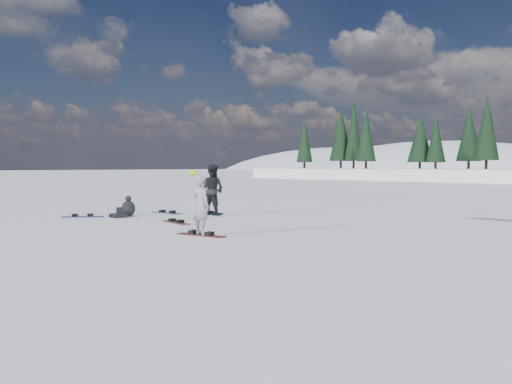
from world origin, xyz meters
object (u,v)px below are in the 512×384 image
snowboarder_man (213,190)px  snowboard_loose_c (167,213)px  gear_bag (123,211)px  snowboard_loose_a (83,217)px  snowboarder_woman (201,205)px  snowboard_loose_b (176,223)px  seated_rider (127,209)px

snowboarder_man → snowboard_loose_c: snowboarder_man is taller
gear_bag → snowboard_loose_a: size_ratio=0.30×
snowboard_loose_a → gear_bag: bearing=24.5°
snowboarder_man → gear_bag: (-2.37, -2.51, -0.83)m
snowboarder_woman → snowboarder_man: bearing=-38.6°
snowboarder_woman → gear_bag: (-6.59, 1.53, -0.69)m
snowboarder_woman → gear_bag: bearing=-7.9°
snowboard_loose_c → snowboard_loose_b: (2.99, -1.77, 0.00)m
snowboarder_man → gear_bag: snowboarder_man is taller
snowboarder_woman → snowboarder_man: 5.84m
snowboarder_man → snowboarder_woman: bearing=123.1°
snowboarder_man → snowboard_loose_b: size_ratio=1.30×
gear_bag → snowboarder_man: bearing=46.7°
snowboarder_man → seated_rider: bearing=45.7°
gear_bag → snowboard_loose_b: size_ratio=0.30×
snowboarder_woman → snowboard_loose_a: size_ratio=1.20×
gear_bag → snowboard_loose_a: 1.52m
snowboard_loose_b → snowboard_loose_a: same height
seated_rider → snowboard_loose_c: bearing=105.7°
seated_rider → snowboard_loose_a: seated_rider is taller
snowboarder_man → snowboard_loose_a: size_ratio=1.30×
gear_bag → snowboard_loose_b: 3.62m
snowboarder_man → snowboard_loose_b: bearing=101.8°
seated_rider → gear_bag: seated_rider is taller
snowboarder_man → snowboard_loose_b: (1.25, -2.68, -0.96)m
snowboarder_woman → snowboard_loose_c: 6.78m
snowboard_loose_a → snowboarder_man: bearing=5.0°
seated_rider → snowboard_loose_b: seated_rider is taller
gear_bag → seated_rider: bearing=-19.7°
snowboarder_woman → snowboard_loose_b: 3.37m
snowboard_loose_c → seated_rider: bearing=-96.5°
snowboarder_woman → snowboarder_man: (-4.22, 4.04, 0.13)m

